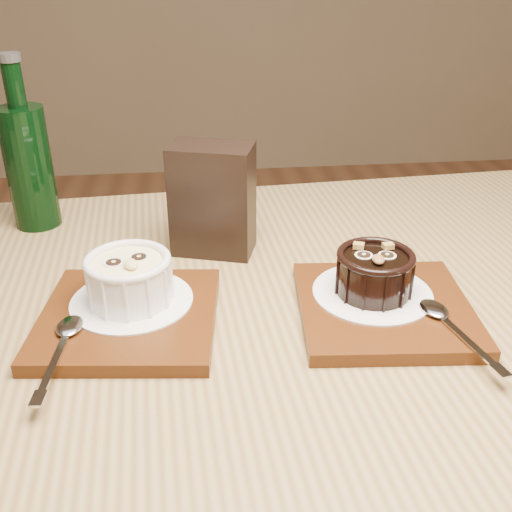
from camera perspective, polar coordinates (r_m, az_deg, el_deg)
The scene contains 11 objects.
table at distance 0.68m, azimuth 1.93°, elevation -13.03°, with size 1.25×0.88×0.75m.
tray_left at distance 0.64m, azimuth -12.01°, elevation -5.74°, with size 0.18×0.18×0.01m, color #4E250D.
doily_left at distance 0.65m, azimuth -11.74°, elevation -4.16°, with size 0.13×0.13×0.00m, color white.
ramekin_white at distance 0.64m, azimuth -11.98°, elevation -1.97°, with size 0.09×0.09×0.05m.
spoon_left at distance 0.60m, azimuth -18.15°, elevation -8.24°, with size 0.03×0.13×0.01m, color #B9BBC2, non-canonical shape.
tray_right at distance 0.66m, azimuth 12.10°, elevation -4.90°, with size 0.18×0.18×0.01m, color #4E250D.
doily_right at distance 0.67m, azimuth 11.01°, elevation -3.43°, with size 0.13×0.13×0.00m, color white.
ramekin_dark at distance 0.65m, azimuth 11.22°, elevation -1.40°, with size 0.08×0.08×0.05m.
spoon_right at distance 0.62m, azimuth 18.34°, elevation -6.43°, with size 0.03×0.13×0.01m, color #B9BBC2, non-canonical shape.
condiment_stand at distance 0.75m, azimuth -4.14°, elevation 5.36°, with size 0.10×0.06×0.14m, color black.
green_bottle at distance 0.87m, azimuth -20.86°, elevation 8.29°, with size 0.06×0.06×0.23m.
Camera 1 is at (-0.16, -0.61, 1.11)m, focal length 42.00 mm.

